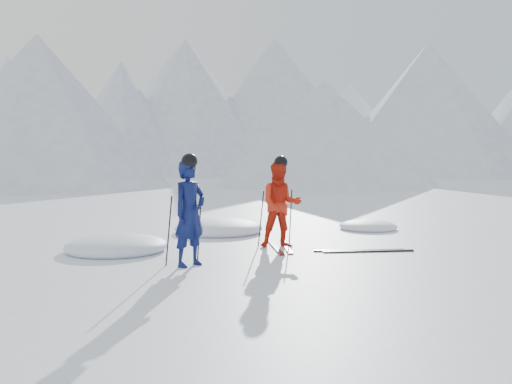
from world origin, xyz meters
name	(u,v)px	position (x,y,z in m)	size (l,w,h in m)	color
ground	(360,248)	(0.00, 0.00, 0.00)	(160.00, 160.00, 0.00)	white
mountain_range	(158,97)	(5.71, 35.31, 6.72)	(106.15, 62.94, 15.53)	#B2BCD1
skier_blue	(190,213)	(-3.52, -0.28, 0.85)	(0.62, 0.40, 1.69)	#0C1348
skier_red	(281,205)	(-1.37, 0.68, 0.83)	(0.81, 0.63, 1.66)	red
pole_blue_left	(169,231)	(-3.82, -0.13, 0.56)	(0.02, 0.02, 1.13)	black
pole_blue_right	(199,228)	(-3.27, -0.03, 0.56)	(0.02, 0.02, 1.13)	black
pole_red_left	(261,218)	(-1.67, 0.93, 0.55)	(0.02, 0.02, 1.11)	black
pole_red_right	(291,217)	(-1.07, 0.83, 0.55)	(0.02, 0.02, 1.11)	black
ski_worn_left	(275,247)	(-1.49, 0.68, 0.01)	(0.09, 1.70, 0.03)	black
ski_worn_right	(286,246)	(-1.25, 0.68, 0.01)	(0.09, 1.70, 0.03)	black
ski_loose_a	(359,250)	(-0.25, -0.33, 0.01)	(0.09, 1.70, 0.03)	black
ski_loose_b	(369,251)	(-0.15, -0.48, 0.01)	(0.09, 1.70, 0.03)	black
snow_lumps	(211,238)	(-2.14, 2.42, 0.00)	(7.78, 3.49, 0.45)	white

